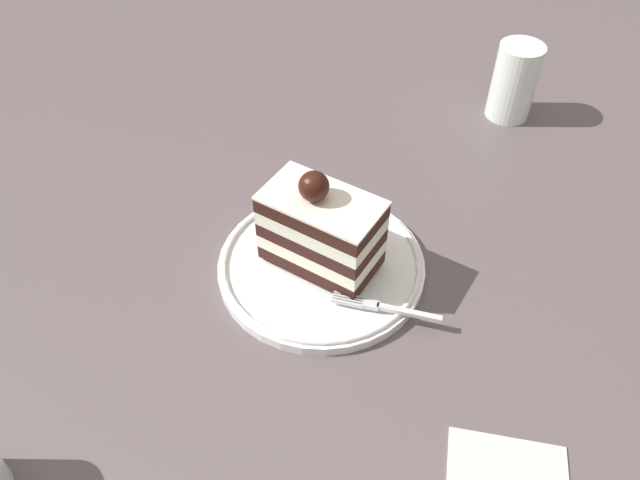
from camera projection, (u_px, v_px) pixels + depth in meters
ground_plane at (321, 253)px, 0.69m from camera, size 2.40×2.40×0.00m
dessert_plate at (320, 264)px, 0.67m from camera, size 0.22×0.22×0.02m
cake_slice at (317, 229)px, 0.63m from camera, size 0.14×0.12×0.12m
fork at (383, 307)px, 0.61m from camera, size 0.11×0.04×0.00m
drink_glass_near at (513, 85)px, 0.84m from camera, size 0.06×0.06×0.11m
folded_napkin at (508, 467)px, 0.52m from camera, size 0.11×0.08×0.00m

